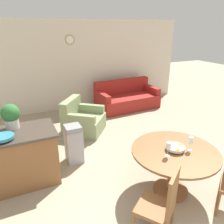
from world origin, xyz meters
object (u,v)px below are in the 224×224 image
object	(u,v)px
wine_glass_left	(169,146)
kitchen_island	(17,158)
dining_chair_near_left	(162,203)
trash_bin	(74,144)
fruit_bowl	(175,148)
dining_table	(174,160)
couch	(127,99)
teal_bowl	(3,137)
potted_plant	(11,115)
wine_glass_right	(191,141)
armchair	(83,121)

from	to	relation	value
wine_glass_left	kitchen_island	world-z (taller)	wine_glass_left
dining_chair_near_left	trash_bin	distance (m)	2.13
kitchen_island	trash_bin	xyz separation A→B (m)	(1.01, 0.21, -0.09)
fruit_bowl	wine_glass_left	size ratio (longest dim) A/B	1.26
dining_table	couch	bearing A→B (deg)	71.97
dining_table	fruit_bowl	distance (m)	0.22
trash_bin	dining_chair_near_left	bearing A→B (deg)	-76.17
kitchen_island	teal_bowl	bearing A→B (deg)	-122.74
dining_table	trash_bin	bearing A→B (deg)	128.44
potted_plant	dining_table	bearing A→B (deg)	-33.79
wine_glass_left	potted_plant	distance (m)	2.50
couch	fruit_bowl	bearing A→B (deg)	-110.56
teal_bowl	dining_table	bearing A→B (deg)	-25.05
dining_chair_near_left	wine_glass_left	bearing A→B (deg)	11.87
wine_glass_left	couch	distance (m)	4.14
teal_bowl	dining_chair_near_left	bearing A→B (deg)	-45.48
fruit_bowl	trash_bin	size ratio (longest dim) A/B	0.37
dining_table	teal_bowl	size ratio (longest dim) A/B	4.29
wine_glass_right	trash_bin	world-z (taller)	wine_glass_right
dining_chair_near_left	couch	size ratio (longest dim) A/B	0.50
teal_bowl	couch	size ratio (longest dim) A/B	0.15
dining_table	wine_glass_right	world-z (taller)	wine_glass_right
dining_table	kitchen_island	xyz separation A→B (m)	(-2.18, 1.26, -0.12)
dining_table	kitchen_island	distance (m)	2.53
potted_plant	couch	world-z (taller)	potted_plant
wine_glass_left	kitchen_island	bearing A→B (deg)	145.94
dining_chair_near_left	potted_plant	distance (m)	2.61
kitchen_island	couch	world-z (taller)	kitchen_island
dining_table	armchair	size ratio (longest dim) A/B	1.06
wine_glass_left	armchair	distance (m)	2.86
dining_chair_near_left	kitchen_island	world-z (taller)	dining_chair_near_left
dining_table	potted_plant	world-z (taller)	potted_plant
fruit_bowl	wine_glass_right	world-z (taller)	wine_glass_right
wine_glass_right	trash_bin	size ratio (longest dim) A/B	0.29
wine_glass_left	trash_bin	world-z (taller)	wine_glass_left
potted_plant	couch	distance (m)	4.19
dining_table	potted_plant	bearing A→B (deg)	146.21
fruit_bowl	kitchen_island	distance (m)	2.55
dining_chair_near_left	trash_bin	bearing A→B (deg)	67.36
dining_chair_near_left	wine_glass_right	world-z (taller)	dining_chair_near_left
dining_table	wine_glass_left	distance (m)	0.40
trash_bin	armchair	size ratio (longest dim) A/B	0.62
trash_bin	armchair	bearing A→B (deg)	65.20
wine_glass_right	armchair	size ratio (longest dim) A/B	0.18
potted_plant	wine_glass_left	bearing A→B (deg)	-37.83
couch	armchair	size ratio (longest dim) A/B	1.62
dining_chair_near_left	kitchen_island	bearing A→B (deg)	92.88
dining_chair_near_left	dining_table	bearing A→B (deg)	5.37
fruit_bowl	armchair	bearing A→B (deg)	102.89
teal_bowl	trash_bin	size ratio (longest dim) A/B	0.40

